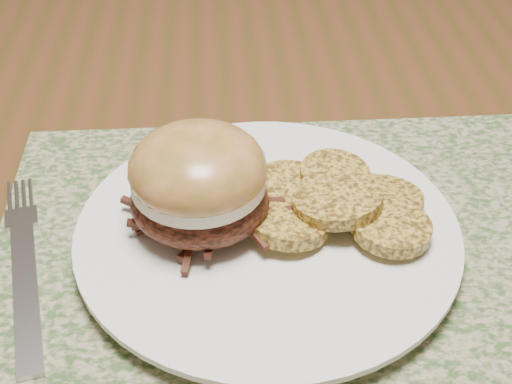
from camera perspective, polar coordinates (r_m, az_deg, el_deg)
dining_table at (r=0.77m, az=3.18°, el=4.03°), size 1.50×0.90×0.75m
placemat at (r=0.52m, az=3.77°, el=-4.52°), size 0.45×0.33×0.00m
dinner_plate at (r=0.52m, az=0.92°, el=-3.41°), size 0.26×0.26×0.02m
pork_sandwich at (r=0.49m, az=-4.62°, el=0.79°), size 0.12×0.12×0.07m
roasted_potatoes at (r=0.52m, az=6.41°, el=-0.79°), size 0.16×0.14×0.04m
fork at (r=0.53m, az=-18.05°, el=-5.46°), size 0.06×0.20×0.00m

